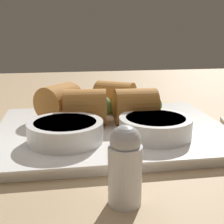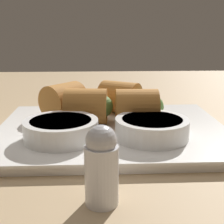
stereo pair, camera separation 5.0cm
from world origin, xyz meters
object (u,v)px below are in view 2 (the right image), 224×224
dipping_bowl_near (152,127)px  spoon (138,105)px  salt_shaker (102,166)px  dipping_bowl_far (61,129)px  serving_plate (112,131)px

dipping_bowl_near → spoon: size_ratio=0.49×
spoon → salt_shaker: salt_shaker is taller
dipping_bowl_far → spoon: bearing=-121.4°
serving_plate → spoon: 17.01cm
salt_shaker → dipping_bowl_near: bearing=-117.3°
dipping_bowl_near → spoon: 21.38cm
spoon → dipping_bowl_far: bearing=58.6°
serving_plate → dipping_bowl_far: size_ratio=3.44×
dipping_bowl_far → salt_shaker: (-5.10, 13.26, 0.85)cm
dipping_bowl_far → spoon: (-12.96, -21.27, -2.34)cm
serving_plate → dipping_bowl_near: dipping_bowl_near is taller
dipping_bowl_near → spoon: (-0.98, -21.23, -2.34)cm
serving_plate → dipping_bowl_near: bearing=133.4°
salt_shaker → dipping_bowl_far: bearing=-69.0°
serving_plate → dipping_bowl_near: 7.66cm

